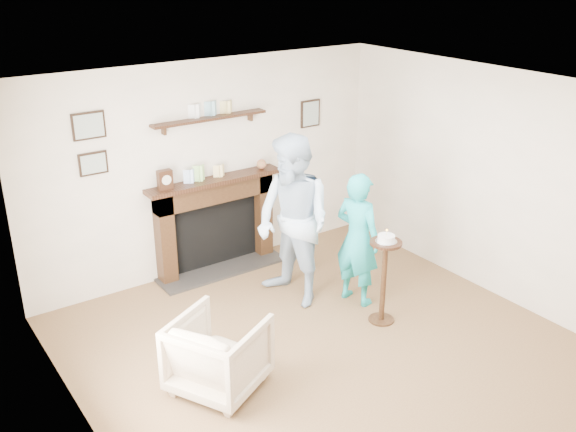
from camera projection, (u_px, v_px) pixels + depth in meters
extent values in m
plane|color=brown|center=(342.00, 361.00, 6.04)|extent=(5.00, 5.00, 0.00)
cube|color=#F4E4CF|center=(209.00, 168.00, 7.47)|extent=(4.50, 0.04, 2.50)
cube|color=#F4E4CF|center=(93.00, 319.00, 4.38)|extent=(0.04, 5.00, 2.50)
cube|color=#F4E4CF|center=(511.00, 190.00, 6.76)|extent=(0.04, 5.00, 2.50)
cube|color=white|center=(352.00, 98.00, 5.10)|extent=(4.50, 5.00, 0.04)
cube|color=black|center=(165.00, 239.00, 7.31)|extent=(0.18, 0.20, 1.10)
cube|color=black|center=(262.00, 214.00, 8.01)|extent=(0.18, 0.20, 1.10)
cube|color=black|center=(214.00, 192.00, 7.49)|extent=(1.50, 0.20, 0.24)
cube|color=black|center=(214.00, 233.00, 7.76)|extent=(1.14, 0.06, 0.86)
cube|color=#292624|center=(223.00, 269.00, 7.77)|extent=(1.60, 0.44, 0.03)
cube|color=black|center=(215.00, 181.00, 7.42)|extent=(1.68, 0.26, 0.05)
cube|color=black|center=(210.00, 118.00, 7.18)|extent=(1.40, 0.15, 0.03)
cube|color=black|center=(89.00, 126.00, 6.48)|extent=(0.34, 0.03, 0.28)
cube|color=black|center=(93.00, 163.00, 6.63)|extent=(0.30, 0.03, 0.24)
cube|color=black|center=(310.00, 113.00, 8.05)|extent=(0.28, 0.03, 0.34)
cube|color=black|center=(165.00, 180.00, 7.04)|extent=(0.16, 0.09, 0.22)
cylinder|color=beige|center=(167.00, 180.00, 7.00)|extent=(0.11, 0.01, 0.11)
sphere|color=#35892D|center=(261.00, 164.00, 7.72)|extent=(0.12, 0.12, 0.12)
imported|color=tan|center=(220.00, 386.00, 5.69)|extent=(1.00, 0.99, 0.68)
imported|color=silver|center=(293.00, 299.00, 7.13)|extent=(0.82, 0.99, 1.87)
imported|color=#1FAEB3|center=(355.00, 300.00, 7.12)|extent=(0.48, 0.61, 1.48)
cylinder|color=black|center=(381.00, 319.00, 6.72)|extent=(0.27, 0.27, 0.02)
cylinder|color=black|center=(383.00, 282.00, 6.55)|extent=(0.06, 0.06, 0.86)
cylinder|color=black|center=(386.00, 243.00, 6.38)|extent=(0.33, 0.33, 0.03)
cylinder|color=silver|center=(386.00, 241.00, 6.37)|extent=(0.22, 0.22, 0.01)
cylinder|color=white|center=(386.00, 238.00, 6.36)|extent=(0.17, 0.17, 0.06)
cylinder|color=beige|center=(387.00, 233.00, 6.34)|extent=(0.01, 0.01, 0.05)
sphere|color=orange|center=(387.00, 230.00, 6.33)|extent=(0.02, 0.02, 0.02)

